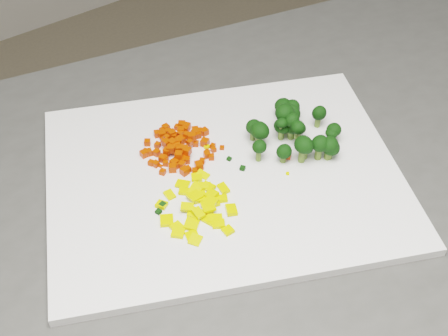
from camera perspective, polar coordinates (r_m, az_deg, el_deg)
cutting_board at (r=0.83m, az=0.00°, el=-0.79°), size 0.57×0.52×0.01m
carrot_pile at (r=0.85m, az=-4.19°, el=2.31°), size 0.10×0.10×0.03m
pepper_pile at (r=0.78m, az=-1.79°, el=-3.07°), size 0.12×0.12×0.02m
broccoli_pile at (r=0.86m, az=6.59°, el=3.62°), size 0.12×0.12×0.06m
carrot_cube_0 at (r=0.89m, az=-6.20°, el=3.20°), size 0.01×0.01×0.01m
carrot_cube_1 at (r=0.85m, az=-4.31°, el=1.87°), size 0.01×0.01×0.01m
carrot_cube_2 at (r=0.83m, az=-2.31°, el=0.24°), size 0.01×0.01×0.01m
carrot_cube_3 at (r=0.89m, az=-3.89°, el=3.95°), size 0.01×0.01×0.01m
carrot_cube_4 at (r=0.86m, az=-6.91°, el=1.43°), size 0.01×0.01×0.01m
carrot_cube_5 at (r=0.88m, az=-2.67°, el=3.04°), size 0.01×0.01×0.01m
carrot_cube_6 at (r=0.83m, az=-2.69°, el=-0.26°), size 0.01×0.01×0.01m
carrot_cube_7 at (r=0.86m, az=-7.13°, el=1.42°), size 0.01×0.01×0.01m
carrot_cube_8 at (r=0.86m, az=-2.58°, el=2.24°), size 0.01×0.01×0.01m
carrot_cube_9 at (r=0.84m, az=-3.39°, el=1.55°), size 0.01×0.01×0.01m
carrot_cube_10 at (r=0.85m, az=-4.89°, el=1.76°), size 0.01×0.01×0.01m
carrot_cube_11 at (r=0.88m, az=-2.42°, el=3.07°), size 0.01×0.01×0.01m
carrot_cube_12 at (r=0.86m, az=-3.15°, el=2.34°), size 0.01×0.01×0.01m
carrot_cube_13 at (r=0.85m, az=-4.13°, el=1.78°), size 0.01×0.01×0.01m
carrot_cube_14 at (r=0.83m, az=-5.63°, el=-0.36°), size 0.01×0.01×0.01m
carrot_cube_15 at (r=0.88m, az=-2.65°, el=3.45°), size 0.01×0.01×0.01m
carrot_cube_16 at (r=0.84m, az=-6.69°, el=0.47°), size 0.01×0.01×0.01m
carrot_cube_17 at (r=0.88m, az=-2.30°, el=3.31°), size 0.01×0.01×0.01m
carrot_cube_18 at (r=0.88m, az=-4.66°, el=2.86°), size 0.01×0.01×0.01m
carrot_cube_19 at (r=0.86m, az=-4.06°, el=2.48°), size 0.01×0.01×0.01m
carrot_cube_20 at (r=0.86m, az=-5.29°, el=2.29°), size 0.01×0.01×0.01m
carrot_cube_21 at (r=0.85m, az=-5.27°, el=1.56°), size 0.01×0.01×0.01m
carrot_cube_22 at (r=0.85m, az=-4.74°, el=2.29°), size 0.01×0.01×0.01m
carrot_cube_23 at (r=0.88m, az=-1.80°, el=3.34°), size 0.01×0.01×0.01m
carrot_cube_24 at (r=0.86m, az=-1.76°, el=2.35°), size 0.01×0.01×0.01m
carrot_cube_25 at (r=0.88m, az=-2.68°, el=3.02°), size 0.01×0.01×0.01m
carrot_cube_26 at (r=0.89m, az=-3.44°, el=3.80°), size 0.01×0.01×0.01m
carrot_cube_27 at (r=0.84m, az=-3.41°, el=0.73°), size 0.01×0.01×0.01m
carrot_cube_28 at (r=0.88m, az=-5.68°, el=3.08°), size 0.01×0.01×0.01m
carrot_cube_29 at (r=0.85m, az=-4.75°, el=1.86°), size 0.01×0.01×0.01m
carrot_cube_30 at (r=0.84m, az=-2.01°, el=0.64°), size 0.01×0.01×0.01m
carrot_cube_31 at (r=0.84m, az=-4.56°, el=0.47°), size 0.01×0.01×0.01m
carrot_cube_32 at (r=0.89m, az=-5.14°, el=3.31°), size 0.01×0.01×0.01m
carrot_cube_33 at (r=0.82m, az=-3.63°, el=-0.28°), size 0.01×0.01×0.01m
carrot_cube_34 at (r=0.84m, az=-5.41°, el=0.80°), size 0.01×0.01×0.01m
carrot_cube_35 at (r=0.85m, az=-7.32°, el=1.30°), size 0.01×0.01×0.01m
carrot_cube_36 at (r=0.85m, az=-6.19°, el=1.40°), size 0.01×0.01×0.01m
carrot_cube_37 at (r=0.83m, az=-4.58°, el=0.19°), size 0.01×0.01×0.01m
carrot_cube_38 at (r=0.85m, az=-1.55°, el=1.47°), size 0.01×0.01×0.01m
carrot_cube_39 at (r=0.87m, az=-5.45°, el=2.56°), size 0.01×0.01×0.01m
carrot_cube_40 at (r=0.89m, az=-4.29°, el=3.74°), size 0.01×0.01×0.01m
carrot_cube_41 at (r=0.85m, az=-4.45°, el=2.26°), size 0.01×0.01×0.01m
carrot_cube_42 at (r=0.84m, az=-5.36°, el=0.44°), size 0.01×0.01×0.01m
carrot_cube_43 at (r=0.87m, az=-3.96°, el=2.58°), size 0.01×0.01×0.01m
carrot_cube_44 at (r=0.84m, az=-5.61°, el=0.87°), size 0.01×0.01×0.01m
carrot_cube_45 at (r=0.86m, az=-0.97°, el=1.70°), size 0.01×0.01×0.01m
carrot_cube_46 at (r=0.87m, az=-4.79°, el=3.16°), size 0.01×0.01×0.01m
carrot_cube_47 at (r=0.83m, az=-3.34°, el=-0.11°), size 0.01×0.01×0.01m
carrot_cube_48 at (r=0.86m, az=-1.03°, el=2.03°), size 0.01×0.01×0.01m
carrot_cube_49 at (r=0.85m, az=-4.39°, el=2.12°), size 0.01×0.01×0.01m
carrot_cube_50 at (r=0.83m, az=-4.73°, el=0.01°), size 0.01×0.01×0.01m
carrot_cube_51 at (r=0.87m, az=-5.17°, el=2.11°), size 0.01×0.01×0.01m
carrot_cube_52 at (r=0.85m, az=-5.28°, el=1.45°), size 0.01×0.01×0.01m
carrot_cube_53 at (r=0.86m, az=-4.76°, el=2.01°), size 0.01×0.01×0.01m
carrot_cube_54 at (r=0.87m, az=-7.02°, el=2.33°), size 0.01×0.01×0.01m
carrot_cube_55 at (r=0.86m, az=-4.12°, el=2.50°), size 0.01×0.01×0.01m
carrot_cube_56 at (r=0.86m, az=-5.41°, el=2.38°), size 0.01×0.01×0.01m
carrot_cube_57 at (r=0.88m, az=-3.98°, el=3.12°), size 0.01×0.01×0.01m
carrot_cube_58 at (r=0.84m, az=-3.65°, el=1.76°), size 0.01×0.01×0.01m
carrot_cube_59 at (r=0.87m, az=-3.41°, el=3.01°), size 0.01×0.01×0.01m
carrot_cube_60 at (r=0.83m, az=-3.86°, el=0.30°), size 0.01×0.01×0.01m
carrot_cube_61 at (r=0.88m, az=-6.12°, el=3.12°), size 0.01×0.01×0.01m
carrot_cube_62 at (r=0.84m, az=-3.75°, el=0.76°), size 0.01×0.01×0.01m
carrot_cube_63 at (r=0.85m, az=-4.91°, el=1.83°), size 0.01×0.01×0.01m
carrot_cube_64 at (r=0.89m, az=-5.64°, el=3.46°), size 0.01×0.01×0.01m
carrot_cube_65 at (r=0.88m, az=-2.58°, el=3.27°), size 0.01×0.01×0.01m
carrot_cube_66 at (r=0.84m, az=-1.16°, el=1.01°), size 0.01×0.01×0.01m
carrot_cube_67 at (r=0.87m, az=-5.24°, el=2.78°), size 0.01×0.01×0.01m
carrot_cube_68 at (r=0.87m, az=-6.09°, el=2.10°), size 0.01×0.01×0.01m
carrot_cube_69 at (r=0.85m, az=-4.40°, el=1.96°), size 0.01×0.01×0.01m
carrot_cube_70 at (r=0.86m, az=-4.22°, el=2.12°), size 0.01×0.01×0.01m
carrot_cube_71 at (r=0.86m, az=-2.97°, el=2.89°), size 0.01×0.01×0.01m
carrot_cube_72 at (r=0.89m, az=-5.34°, el=3.69°), size 0.01×0.01×0.01m
carrot_cube_73 at (r=0.84m, az=-6.24°, el=0.37°), size 0.01×0.01×0.01m
carrot_cube_74 at (r=0.87m, az=-4.65°, el=2.93°), size 0.01×0.01×0.01m
carrot_cube_75 at (r=0.85m, az=-1.57°, el=1.22°), size 0.01×0.01×0.01m
carrot_cube_76 at (r=0.89m, az=-3.50°, el=3.60°), size 0.01×0.01×0.01m
carrot_cube_77 at (r=0.89m, az=-3.96°, el=3.45°), size 0.01×0.01×0.01m
carrot_cube_78 at (r=0.84m, az=-4.17°, el=1.18°), size 0.01×0.01×0.01m
pepper_chunk_0 at (r=0.77m, az=-0.83°, el=-4.61°), size 0.02×0.02×0.01m
pepper_chunk_1 at (r=0.80m, az=-2.68°, el=-2.08°), size 0.02×0.02×0.01m
pepper_chunk_2 at (r=0.76m, az=-0.49°, el=-5.15°), size 0.02×0.02×0.01m
pepper_chunk_3 at (r=0.81m, az=-1.49°, el=-1.74°), size 0.02×0.02×0.01m
pepper_chunk_4 at (r=0.79m, az=-1.15°, el=-2.42°), size 0.02×0.02×0.01m
pepper_chunk_5 at (r=0.82m, az=-1.94°, el=-0.62°), size 0.02×0.02×0.01m
pepper_chunk_6 at (r=0.79m, az=-2.69°, el=-2.59°), size 0.02×0.02×0.00m
pepper_chunk_7 at (r=0.76m, az=0.35°, el=-5.73°), size 0.01×0.01×0.01m
pepper_chunk_8 at (r=0.79m, az=-2.23°, el=-2.70°), size 0.02×0.02×0.01m
pepper_chunk_9 at (r=0.78m, az=-1.24°, el=-3.09°), size 0.02×0.02×0.00m
pepper_chunk_10 at (r=0.81m, az=-2.40°, el=-1.80°), size 0.02×0.02×0.01m
pepper_chunk_11 at (r=0.80m, az=-0.06°, el=-1.86°), size 0.01×0.02×0.01m
pepper_chunk_12 at (r=0.77m, az=-5.26°, el=-4.79°), size 0.02×0.02×0.01m
pepper_chunk_13 at (r=0.77m, az=-2.37°, el=-4.12°), size 0.01×0.02×0.01m
pepper_chunk_14 at (r=0.79m, az=-1.62°, el=-3.20°), size 0.02×0.02×0.01m
pepper_chunk_15 at (r=0.78m, az=-2.64°, el=-4.17°), size 0.02×0.02×0.01m
pepper_chunk_16 at (r=0.81m, az=-3.80°, el=-1.47°), size 0.02×0.02×0.00m
pepper_chunk_17 at (r=0.79m, az=-1.33°, el=-3.15°), size 0.02×0.02×0.01m
pepper_chunk_18 at (r=0.79m, az=-5.73°, el=-3.36°), size 0.02×0.02×0.01m
pepper_chunk_19 at (r=0.76m, az=-2.98°, el=-5.17°), size 0.02×0.02×0.01m
pepper_chunk_20 at (r=0.78m, az=0.68°, el=-3.84°), size 0.02×0.02×0.01m
pepper_chunk_21 at (r=0.79m, az=-1.01°, el=-3.22°), size 0.02×0.02×0.01m
pepper_chunk_22 at (r=0.79m, az=-0.19°, el=-2.82°), size 0.02×0.02×0.01m
pepper_chunk_23 at (r=0.76m, az=-4.26°, el=-5.47°), size 0.02×0.02×0.01m
pepper_chunk_24 at (r=0.75m, az=-2.64°, el=-6.59°), size 0.02×0.02×0.01m
pepper_chunk_25 at (r=0.81m, az=-1.75°, el=-1.68°), size 0.02×0.02×0.01m
pepper_chunk_26 at (r=0.77m, az=-1.30°, el=-4.78°), size 0.02×0.02×0.00m
pepper_chunk_27 at (r=0.80m, az=-4.99°, el=-2.46°), size 0.01×0.02×0.01m
pepper_chunk_28 at (r=0.82m, az=-2.52°, el=-0.84°), size 0.02×0.02×0.00m
pepper_chunk_29 at (r=0.78m, az=-3.39°, el=-3.58°), size 0.02×0.02×0.01m
pepper_chunk_30 at (r=0.76m, az=-4.20°, el=-5.85°), size 0.02×0.02×0.01m
pepper_chunk_31 at (r=0.80m, az=-3.60°, el=-2.15°), size 0.02×0.02×0.01m
pepper_chunk_32 at (r=0.78m, az=-1.46°, el=-3.51°), size 0.02×0.02×0.00m
pepper_chunk_33 at (r=0.75m, az=-2.95°, el=-6.16°), size 0.02×0.02×0.01m
broccoli_floret_0 at (r=0.86m, az=3.20°, el=3.06°), size 0.04×0.04×0.04m
broccoli_floret_1 at (r=0.87m, az=5.55°, el=4.64°), size 0.04×0.04×0.04m
broccoli_floret_2 at (r=0.91m, az=5.40°, el=5.37°), size 0.04×0.04×0.03m
broccoli_floret_3 at (r=0.90m, az=5.74°, el=4.82°), size 0.02×0.02×0.03m
broccoli_floret_4 at (r=0.85m, az=9.53°, el=1.73°), size 0.03×0.03×0.03m
broccoli_floret_5 at (r=0.85m, az=7.46°, el=1.55°), size 0.02×0.02×0.03m
broccoli_floret_6 at (r=0.90m, az=8.60°, el=4.60°), size 0.03×0.03×0.03m
broccoli_floret_7 at (r=0.85m, az=9.65°, el=1.63°), size 0.03×0.03×0.03m
broccoli_floret_8 at (r=0.90m, az=6.25°, el=5.09°), size 0.03×0.03×0.03m
broccoli_floret_9 at (r=0.87m, az=5.27°, el=3.49°), size 0.03×0.03×0.03m
broccoli_floret_10 at (r=0.87m, az=5.76°, el=4.59°), size 0.03×0.03×0.03m
broccoli_floret_11 at (r=0.84m, az=7.19°, el=1.62°), size 0.04×0.04×0.04m
broccoli_floret_12 at (r=0.85m, az=6.71°, el=3.40°), size 0.03×0.03×0.03m
broccoli_floret_13 at (r=0.86m, az=6.17°, el=3.90°), size 0.03×0.03×0.03m
broccoli_floret_14 at (r=0.87m, az=9.72°, el=2.82°), size 0.02×0.02×0.03m
broccoli_floret_15 at (r=0.86m, az=5.24°, el=3.67°), size 0.02×0.02×0.03m
broccoli_floret_16 at (r=0.84m, az=8.67°, el=1.79°), size 0.03×0.03×0.04m
broccoli_floret_17 at (r=0.90m, az=6.22°, el=5.21°), size 0.03×0.03×0.03m
broccoli_floret_18 at (r=0.87m, az=5.62°, el=4.70°), size 0.03×0.03×0.03m
broccoli_floret_19 at (r=0.87m, az=2.67°, el=3.43°), size 0.03×0.03×0.03m
broccoli_floret_20 at (r=0.87m, az=6.83°, el=3.30°), size 0.03×0.03×0.03m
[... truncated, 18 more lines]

